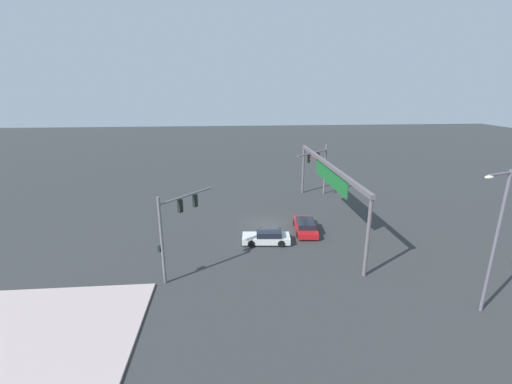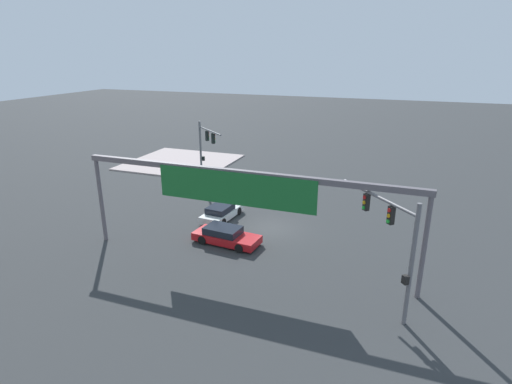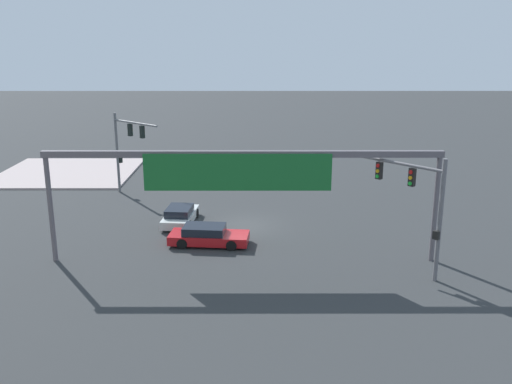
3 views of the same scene
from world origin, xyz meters
The scene contains 7 objects.
ground_plane centered at (0.00, 0.00, 0.00)m, with size 194.70×194.70×0.00m, color #313335.
sidewalk_corner centered at (16.80, -15.04, 0.07)m, with size 12.18×11.85×0.15m, color #B09F9D.
traffic_signal_near_corner centered at (9.48, -7.66, 4.34)m, with size 4.03×3.74×6.48m.
traffic_signal_opposite_side centered at (-9.08, 7.85, 4.33)m, with size 4.23×4.91×6.49m.
overhead_sign_gantry centered at (0.09, 6.23, 5.30)m, with size 21.78×0.43×6.35m.
sedan_car_approaching centered at (2.23, 3.62, 0.58)m, with size 4.96×2.32×1.21m.
sedan_car_waiting_far centered at (4.44, -0.41, 0.57)m, with size 2.20×4.41×1.21m.
Camera 2 is at (-9.22, 28.04, 13.07)m, focal length 28.96 mm.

